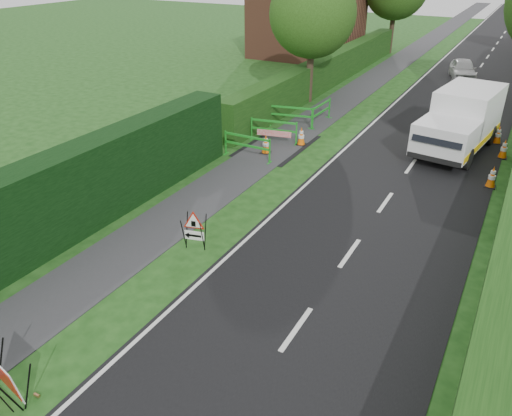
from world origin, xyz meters
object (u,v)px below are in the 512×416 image
at_px(red_rect_sign, 3,376).
at_px(hatchback_car, 463,69).
at_px(works_van, 461,120).
at_px(triangle_sign, 193,228).

distance_m(red_rect_sign, hatchback_car, 31.01).
distance_m(red_rect_sign, works_van, 18.22).
relative_size(triangle_sign, hatchback_car, 0.28).
height_order(triangle_sign, hatchback_car, hatchback_car).
xyz_separation_m(red_rect_sign, works_van, (5.14, 17.47, 0.77)).
bearing_deg(red_rect_sign, triangle_sign, 100.82).
height_order(triangle_sign, works_van, works_van).
bearing_deg(hatchback_car, red_rect_sign, -110.81).
height_order(red_rect_sign, works_van, works_van).
relative_size(red_rect_sign, hatchback_car, 0.33).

